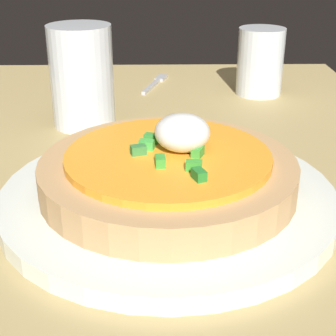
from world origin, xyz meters
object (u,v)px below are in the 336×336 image
cup_far (82,82)px  cup_near (260,65)px  plate (168,196)px  pizza (169,170)px  fork (156,82)px

cup_far → cup_near: bearing=-62.0°
plate → pizza: size_ratio=1.32×
cup_near → cup_far: bearing=118.0°
pizza → cup_far: (20.68, 10.12, 2.08)cm
plate → fork: (38.85, 1.27, -0.52)cm
cup_far → fork: cup_far is taller
pizza → cup_far: 23.12cm
plate → pizza: pizza is taller
cup_near → fork: size_ratio=0.93×
pizza → fork: bearing=1.9°
cup_far → fork: bearing=-25.9°
plate → pizza: bearing=-63.0°
pizza → cup_near: (33.43, -13.90, 0.92)cm
cup_near → fork: cup_near is taller
pizza → fork: pizza is taller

